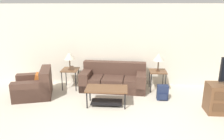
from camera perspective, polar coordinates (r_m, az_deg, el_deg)
wall_back at (r=7.11m, az=2.23°, el=6.45°), size 8.70×0.06×2.60m
couch at (r=6.85m, az=0.41°, el=-2.62°), size 2.05×1.03×0.82m
armchair at (r=6.71m, az=-19.51°, el=-4.10°), size 1.26×1.27×0.80m
coffee_table at (r=5.74m, az=-1.42°, el=-5.89°), size 1.09×0.59×0.47m
side_table_left at (r=6.96m, az=-10.85°, el=-0.31°), size 0.51×0.54×0.63m
side_table_right at (r=6.81m, az=11.85°, el=-0.75°), size 0.51×0.54×0.63m
table_lamp_left at (r=6.84m, az=-11.06°, el=3.59°), size 0.34×0.34×0.54m
table_lamp_right at (r=6.68m, az=12.09°, el=3.24°), size 0.34×0.34×0.54m
backpack at (r=6.27m, az=13.05°, el=-5.81°), size 0.30×0.26×0.42m
picture_frame at (r=6.83m, az=-10.42°, el=0.53°), size 0.10×0.04×0.13m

